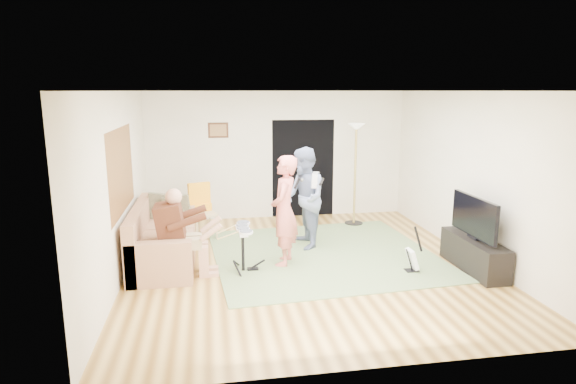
# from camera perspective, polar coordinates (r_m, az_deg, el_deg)

# --- Properties ---
(floor) EXTENTS (6.00, 6.00, 0.00)m
(floor) POSITION_cam_1_polar(r_m,az_deg,el_deg) (7.75, 2.08, -8.51)
(floor) COLOR brown
(floor) RESTS_ON ground
(walls) EXTENTS (5.50, 6.00, 2.70)m
(walls) POSITION_cam_1_polar(r_m,az_deg,el_deg) (7.39, 2.16, 1.36)
(walls) COLOR silver
(walls) RESTS_ON floor
(ceiling) EXTENTS (6.00, 6.00, 0.00)m
(ceiling) POSITION_cam_1_polar(r_m,az_deg,el_deg) (7.26, 2.24, 11.89)
(ceiling) COLOR white
(ceiling) RESTS_ON walls
(window_blinds) EXTENTS (0.00, 2.05, 2.05)m
(window_blinds) POSITION_cam_1_polar(r_m,az_deg,el_deg) (7.51, -19.15, 2.43)
(window_blinds) COLOR brown
(window_blinds) RESTS_ON walls
(doorway) EXTENTS (2.10, 0.00, 2.10)m
(doorway) POSITION_cam_1_polar(r_m,az_deg,el_deg) (10.43, 1.81, 2.80)
(doorway) COLOR black
(doorway) RESTS_ON walls
(picture_frame) EXTENTS (0.42, 0.03, 0.32)m
(picture_frame) POSITION_cam_1_polar(r_m,az_deg,el_deg) (10.13, -8.27, 7.26)
(picture_frame) COLOR #3F2314
(picture_frame) RESTS_ON walls
(area_rug) EXTENTS (3.84, 3.68, 0.02)m
(area_rug) POSITION_cam_1_polar(r_m,az_deg,el_deg) (8.19, 4.23, -7.33)
(area_rug) COLOR #657E4C
(area_rug) RESTS_ON floor
(sofa) EXTENTS (0.93, 2.26, 0.91)m
(sofa) POSITION_cam_1_polar(r_m,az_deg,el_deg) (8.02, -15.06, -5.91)
(sofa) COLOR #AA7855
(sofa) RESTS_ON floor
(drummer) EXTENTS (0.86, 0.48, 1.32)m
(drummer) POSITION_cam_1_polar(r_m,az_deg,el_deg) (7.31, -12.29, -5.79)
(drummer) COLOR #4F2616
(drummer) RESTS_ON sofa
(drum_kit) EXTENTS (0.39, 0.71, 0.73)m
(drum_kit) POSITION_cam_1_polar(r_m,az_deg,el_deg) (7.37, -5.36, -7.02)
(drum_kit) COLOR black
(drum_kit) RESTS_ON floor
(singer) EXTENTS (0.59, 0.73, 1.74)m
(singer) POSITION_cam_1_polar(r_m,az_deg,el_deg) (7.49, -0.45, -2.25)
(singer) COLOR #D7665D
(singer) RESTS_ON floor
(microphone) EXTENTS (0.06, 0.06, 0.24)m
(microphone) POSITION_cam_1_polar(r_m,az_deg,el_deg) (7.43, 1.07, 1.02)
(microphone) COLOR black
(microphone) RESTS_ON singer
(guitarist) EXTENTS (0.73, 0.91, 1.76)m
(guitarist) POSITION_cam_1_polar(r_m,az_deg,el_deg) (8.31, 1.89, -0.75)
(guitarist) COLOR #707EA4
(guitarist) RESTS_ON floor
(guitar_held) EXTENTS (0.30, 0.61, 0.26)m
(guitar_held) POSITION_cam_1_polar(r_m,az_deg,el_deg) (8.29, 3.26, 1.44)
(guitar_held) COLOR silver
(guitar_held) RESTS_ON guitarist
(guitar_spare) EXTENTS (0.26, 0.23, 0.72)m
(guitar_spare) POSITION_cam_1_polar(r_m,az_deg,el_deg) (7.60, 14.55, -7.67)
(guitar_spare) COLOR black
(guitar_spare) RESTS_ON floor
(torchiere_lamp) EXTENTS (0.37, 0.37, 2.07)m
(torchiere_lamp) POSITION_cam_1_polar(r_m,az_deg,el_deg) (9.77, 8.02, 4.24)
(torchiere_lamp) COLOR black
(torchiere_lamp) RESTS_ON floor
(dining_chair) EXTENTS (0.55, 0.58, 1.02)m
(dining_chair) POSITION_cam_1_polar(r_m,az_deg,el_deg) (9.10, -9.98, -3.15)
(dining_chair) COLOR tan
(dining_chair) RESTS_ON floor
(tv_cabinet) EXTENTS (0.40, 1.40, 0.50)m
(tv_cabinet) POSITION_cam_1_polar(r_m,az_deg,el_deg) (7.95, 21.19, -6.88)
(tv_cabinet) COLOR black
(tv_cabinet) RESTS_ON floor
(television) EXTENTS (0.06, 1.18, 0.60)m
(television) POSITION_cam_1_polar(r_m,az_deg,el_deg) (7.76, 21.20, -2.71)
(television) COLOR black
(television) RESTS_ON tv_cabinet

